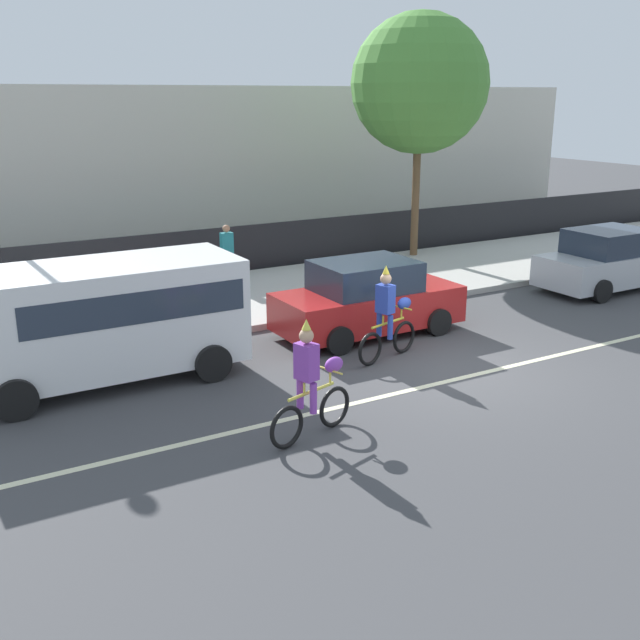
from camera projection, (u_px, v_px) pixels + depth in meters
ground_plane at (453, 368)px, 14.43m from camera, size 80.00×80.00×0.00m
road_centre_line at (470, 376)px, 14.02m from camera, size 36.00×0.14×0.01m
sidewalk_curb at (293, 291)px, 19.78m from camera, size 60.00×5.00×0.15m
fence_line at (247, 249)px, 22.00m from camera, size 40.00×0.08×1.40m
building_backdrop at (228, 156)px, 30.09m from camera, size 28.00×8.00×5.35m
parade_cyclist_purple at (312, 386)px, 11.30m from camera, size 1.67×0.64×1.92m
parade_cyclist_cobalt at (389, 318)px, 14.70m from camera, size 1.68×0.62×1.92m
parked_van_white at (105, 314)px, 13.45m from camera, size 5.00×2.22×2.18m
parked_car_red at (367, 300)px, 16.27m from camera, size 4.10×1.92×1.64m
parked_car_silver at (609, 261)px, 20.04m from camera, size 4.10×1.92×1.64m
street_tree_near_lamp at (420, 84)px, 22.38m from camera, size 4.15×4.15×7.30m
pedestrian_onlooker at (227, 253)px, 19.89m from camera, size 0.32×0.20×1.62m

